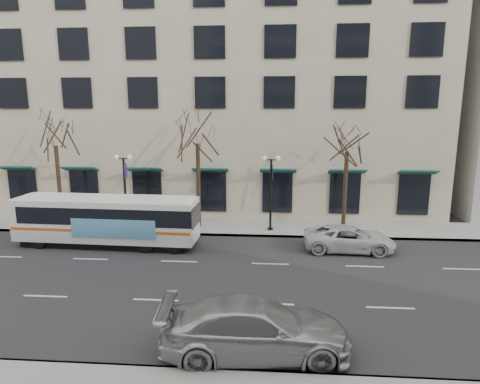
# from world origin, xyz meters

# --- Properties ---
(ground) EXTENTS (160.00, 160.00, 0.00)m
(ground) POSITION_xyz_m (0.00, 0.00, 0.00)
(ground) COLOR black
(ground) RESTS_ON ground
(sidewalk_far) EXTENTS (80.00, 4.00, 0.15)m
(sidewalk_far) POSITION_xyz_m (5.00, 9.00, 0.07)
(sidewalk_far) COLOR gray
(sidewalk_far) RESTS_ON ground
(building_hotel) EXTENTS (40.00, 20.00, 24.00)m
(building_hotel) POSITION_xyz_m (-2.00, 21.00, 12.00)
(building_hotel) COLOR tan
(building_hotel) RESTS_ON ground
(tree_far_left) EXTENTS (3.60, 3.60, 8.34)m
(tree_far_left) POSITION_xyz_m (-10.00, 8.80, 6.70)
(tree_far_left) COLOR black
(tree_far_left) RESTS_ON ground
(tree_far_mid) EXTENTS (3.60, 3.60, 8.55)m
(tree_far_mid) POSITION_xyz_m (0.00, 8.80, 6.91)
(tree_far_mid) COLOR black
(tree_far_mid) RESTS_ON ground
(tree_far_right) EXTENTS (3.60, 3.60, 8.06)m
(tree_far_right) POSITION_xyz_m (10.00, 8.80, 6.42)
(tree_far_right) COLOR black
(tree_far_right) RESTS_ON ground
(lamp_post_left) EXTENTS (1.22, 0.45, 5.21)m
(lamp_post_left) POSITION_xyz_m (-4.99, 8.20, 2.94)
(lamp_post_left) COLOR black
(lamp_post_left) RESTS_ON ground
(lamp_post_right) EXTENTS (1.22, 0.45, 5.21)m
(lamp_post_right) POSITION_xyz_m (5.01, 8.20, 2.94)
(lamp_post_right) COLOR black
(lamp_post_right) RESTS_ON ground
(city_bus) EXTENTS (11.17, 2.84, 3.01)m
(city_bus) POSITION_xyz_m (-4.88, 4.73, 1.64)
(city_bus) COLOR silver
(city_bus) RESTS_ON ground
(silver_car) EXTENTS (6.57, 3.06, 1.86)m
(silver_car) POSITION_xyz_m (4.47, -5.88, 0.93)
(silver_car) COLOR #A5A7AD
(silver_car) RESTS_ON ground
(white_pickup) EXTENTS (5.36, 2.63, 1.46)m
(white_pickup) POSITION_xyz_m (9.62, 4.80, 0.73)
(white_pickup) COLOR #BABABA
(white_pickup) RESTS_ON ground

